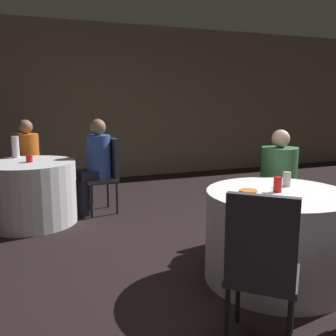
{
  "coord_description": "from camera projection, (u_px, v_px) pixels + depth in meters",
  "views": [
    {
      "loc": [
        -1.84,
        -2.42,
        1.46
      ],
      "look_at": [
        -0.63,
        0.74,
        0.84
      ],
      "focal_mm": 40.0,
      "sensor_mm": 36.0,
      "label": 1
    }
  ],
  "objects": [
    {
      "name": "chair_far_north",
      "position": [
        27.0,
        163.0,
        5.28
      ],
      "size": [
        0.41,
        0.41,
        0.97
      ],
      "rotation": [
        0.0,
        0.0,
        -3.13
      ],
      "color": "#383842",
      "rests_on": "ground_plane"
    },
    {
      "name": "table_far",
      "position": [
        31.0,
        193.0,
        4.45
      ],
      "size": [
        1.06,
        1.06,
        0.74
      ],
      "color": "silver",
      "rests_on": "ground_plane"
    },
    {
      "name": "ground_plane",
      "position": [
        270.0,
        276.0,
        3.13
      ],
      "size": [
        16.0,
        16.0,
        0.0
      ],
      "primitive_type": "plane",
      "color": "black"
    },
    {
      "name": "person_blue_shirt",
      "position": [
        94.0,
        167.0,
        4.77
      ],
      "size": [
        0.49,
        0.33,
        1.22
      ],
      "rotation": [
        0.0,
        0.0,
        -4.57
      ],
      "color": "black",
      "rests_on": "ground_plane"
    },
    {
      "name": "pizza_plate_near",
      "position": [
        248.0,
        191.0,
        2.95
      ],
      "size": [
        0.25,
        0.25,
        0.02
      ],
      "color": "white",
      "rests_on": "table_near"
    },
    {
      "name": "chair_near_northeast",
      "position": [
        278.0,
        185.0,
        3.93
      ],
      "size": [
        0.56,
        0.56,
        0.97
      ],
      "rotation": [
        0.0,
        0.0,
        -3.79
      ],
      "color": "#383842",
      "rests_on": "ground_plane"
    },
    {
      "name": "table_near",
      "position": [
        276.0,
        236.0,
        3.03
      ],
      "size": [
        1.15,
        1.15,
        0.74
      ],
      "color": "white",
      "rests_on": "ground_plane"
    },
    {
      "name": "cup_far",
      "position": [
        29.0,
        159.0,
        4.36
      ],
      "size": [
        0.07,
        0.07,
        0.09
      ],
      "color": "red",
      "rests_on": "table_far"
    },
    {
      "name": "wall_back",
      "position": [
        128.0,
        103.0,
        6.97
      ],
      "size": [
        16.0,
        0.06,
        2.8
      ],
      "color": "#7A6B5B",
      "rests_on": "ground_plane"
    },
    {
      "name": "soda_can_silver",
      "position": [
        287.0,
        179.0,
        3.15
      ],
      "size": [
        0.07,
        0.07,
        0.12
      ],
      "color": "silver",
      "rests_on": "table_near"
    },
    {
      "name": "soda_can_red",
      "position": [
        278.0,
        184.0,
        2.95
      ],
      "size": [
        0.07,
        0.07,
        0.12
      ],
      "color": "red",
      "rests_on": "table_near"
    },
    {
      "name": "chair_far_east",
      "position": [
        106.0,
        169.0,
        4.86
      ],
      "size": [
        0.45,
        0.45,
        0.97
      ],
      "rotation": [
        0.0,
        0.0,
        -4.57
      ],
      "color": "#383842",
      "rests_on": "ground_plane"
    },
    {
      "name": "person_orange_shirt",
      "position": [
        28.0,
        163.0,
        5.12
      ],
      "size": [
        0.32,
        0.5,
        1.19
      ],
      "rotation": [
        0.0,
        0.0,
        -3.13
      ],
      "color": "black",
      "rests_on": "ground_plane"
    },
    {
      "name": "person_green_jacket",
      "position": [
        278.0,
        186.0,
        3.77
      ],
      "size": [
        0.48,
        0.5,
        1.16
      ],
      "rotation": [
        0.0,
        0.0,
        -3.79
      ],
      "color": "#4C4238",
      "rests_on": "ground_plane"
    },
    {
      "name": "bottle_far",
      "position": [
        15.0,
        147.0,
        4.69
      ],
      "size": [
        0.09,
        0.09,
        0.27
      ],
      "color": "white",
      "rests_on": "table_far"
    },
    {
      "name": "chair_near_southwest",
      "position": [
        262.0,
        261.0,
        2.08
      ],
      "size": [
        0.56,
        0.56,
        0.97
      ],
      "rotation": [
        0.0,
        0.0,
        -0.73
      ],
      "color": "#383842",
      "rests_on": "ground_plane"
    }
  ]
}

